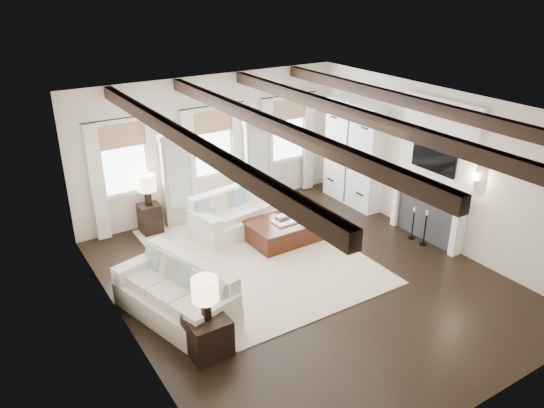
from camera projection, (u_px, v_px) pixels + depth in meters
ground at (305, 280)px, 9.85m from camera, size 7.50×7.50×0.00m
room_shell at (312, 163)px, 10.14m from camera, size 6.54×7.54×3.22m
area_rug at (258, 255)px, 10.68m from camera, size 3.60×4.76×0.02m
sofa_back at (238, 214)px, 11.62m from camera, size 2.28×1.33×0.92m
sofa_left at (178, 295)px, 8.71m from camera, size 1.54×2.39×0.94m
ottoman at (287, 229)px, 11.27m from camera, size 1.70×1.08×0.44m
tray at (285, 221)px, 11.08m from camera, size 0.51×0.39×0.04m
book_lower at (282, 218)px, 11.10m from camera, size 0.26×0.20×0.04m
book_upper at (282, 216)px, 11.12m from camera, size 0.22×0.17×0.03m
side_table_front at (208, 335)px, 7.88m from camera, size 0.60×0.60×0.60m
lamp_front at (205, 292)px, 7.57m from camera, size 0.39×0.39×0.68m
side_table_back at (150, 218)px, 11.51m from camera, size 0.44×0.44×0.66m
lamp_back at (147, 185)px, 11.19m from camera, size 0.40×0.40×0.68m
candlestick_near at (425, 231)px, 10.99m from camera, size 0.16×0.16×0.78m
candlestick_far at (413, 226)px, 11.25m from camera, size 0.15×0.15×0.72m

